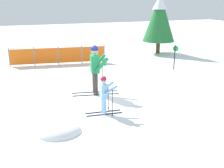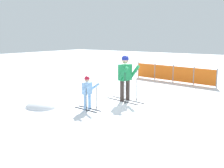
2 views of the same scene
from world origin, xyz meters
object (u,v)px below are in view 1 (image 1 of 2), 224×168
safety_fence (58,55)px  conifer_far (159,17)px  skier_adult (95,65)px  trail_marker (175,54)px  skier_child (104,92)px

safety_fence → conifer_far: (6.61, 0.82, 1.83)m
skier_adult → trail_marker: bearing=35.0°
skier_child → trail_marker: bearing=43.5°
safety_fence → trail_marker: (5.19, -3.24, 0.27)m
skier_adult → safety_fence: 5.42m
skier_adult → conifer_far: conifer_far is taller
conifer_far → trail_marker: bearing=-109.4°
skier_adult → trail_marker: skier_adult is taller
skier_adult → trail_marker: (4.84, 2.14, -0.32)m
skier_adult → trail_marker: size_ratio=1.50×
skier_child → safety_fence: (-0.00, 7.27, -0.21)m
safety_fence → conifer_far: bearing=7.1°
skier_child → safety_fence: 7.27m
skier_adult → skier_child: 1.96m
skier_adult → skier_child: bearing=-89.2°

